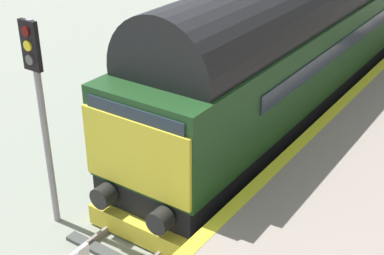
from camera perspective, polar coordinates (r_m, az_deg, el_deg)
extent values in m
plane|color=gray|center=(13.27, 0.72, -6.55)|extent=(140.00, 140.00, 0.00)
cube|color=gray|center=(13.58, -1.81, -5.34)|extent=(0.07, 60.00, 0.15)
cube|color=gray|center=(12.92, 3.39, -7.26)|extent=(0.07, 60.00, 0.15)
cube|color=#434543|center=(12.23, -3.34, -9.67)|extent=(2.50, 0.26, 0.09)
cube|color=#434543|center=(13.25, 0.72, -6.39)|extent=(2.50, 0.26, 0.09)
cube|color=#434543|center=(14.36, 4.14, -3.58)|extent=(2.50, 0.26, 0.09)
cube|color=#434543|center=(15.55, 7.04, -1.16)|extent=(2.50, 0.26, 0.09)
cube|color=#434543|center=(16.79, 9.51, 0.90)|extent=(2.50, 0.26, 0.09)
cube|color=#434543|center=(18.08, 11.64, 2.67)|extent=(2.50, 0.26, 0.09)
cube|color=#434543|center=(19.40, 13.48, 4.21)|extent=(2.50, 0.26, 0.09)
cube|color=#434543|center=(20.75, 15.10, 5.54)|extent=(2.50, 0.26, 0.09)
cube|color=#434543|center=(22.13, 16.52, 6.70)|extent=(2.50, 0.26, 0.09)
cube|color=#434543|center=(23.53, 17.78, 7.72)|extent=(2.50, 0.26, 0.09)
cube|color=#434543|center=(24.94, 18.90, 8.63)|extent=(2.50, 0.26, 0.09)
cube|color=gray|center=(11.75, 15.71, -9.79)|extent=(4.00, 44.00, 1.00)
cube|color=yellow|center=(12.01, 7.74, -5.12)|extent=(0.30, 44.00, 0.01)
cube|color=black|center=(17.95, 12.12, 5.14)|extent=(2.56, 17.17, 0.60)
cube|color=#1B401C|center=(17.50, 12.55, 9.23)|extent=(2.70, 17.17, 2.10)
cube|color=yellow|center=(10.67, -6.03, -3.09)|extent=(2.65, 0.08, 1.58)
cube|color=#232D3D|center=(10.34, -6.16, 0.44)|extent=(2.38, 0.04, 0.64)
cube|color=#232D3D|center=(16.98, 16.94, 9.22)|extent=(0.04, 12.02, 0.44)
cylinder|color=black|center=(11.56, -9.32, -7.15)|extent=(0.48, 0.35, 0.48)
cylinder|color=black|center=(10.74, -3.36, -9.79)|extent=(0.48, 0.35, 0.48)
cube|color=yellow|center=(11.60, -5.81, -10.64)|extent=(2.43, 0.36, 0.47)
cylinder|color=black|center=(12.47, -1.22, -6.17)|extent=(1.64, 1.04, 1.04)
cylinder|color=black|center=(13.24, 1.55, -4.00)|extent=(1.64, 1.04, 1.04)
cylinder|color=black|center=(14.05, 4.00, -2.08)|extent=(1.64, 1.04, 1.04)
cylinder|color=black|center=(22.43, 17.10, 8.18)|extent=(1.64, 1.04, 1.04)
cylinder|color=black|center=(23.43, 17.98, 8.85)|extent=(1.64, 1.04, 1.04)
cylinder|color=black|center=(24.45, 18.79, 9.46)|extent=(1.64, 1.04, 1.04)
cylinder|color=gray|center=(11.46, -15.28, -0.15)|extent=(0.14, 0.14, 4.59)
cube|color=black|center=(10.75, -16.69, 8.28)|extent=(0.44, 0.10, 0.99)
cylinder|color=#500807|center=(10.63, -17.14, 9.69)|extent=(0.20, 0.06, 0.20)
cylinder|color=yellow|center=(10.71, -16.94, 8.27)|extent=(0.20, 0.06, 0.20)
cylinder|color=#50504E|center=(10.80, -16.74, 6.86)|extent=(0.20, 0.06, 0.20)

